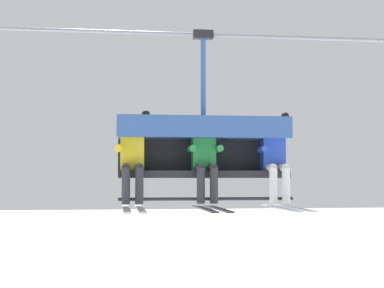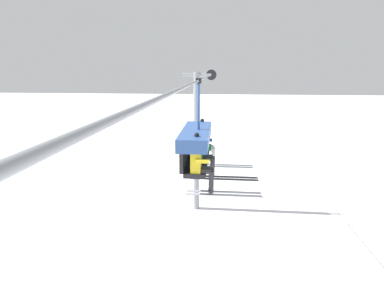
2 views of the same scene
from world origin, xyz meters
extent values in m
cylinder|color=gray|center=(10.43, 0.00, 4.03)|extent=(0.36, 0.36, 8.07)
cylinder|color=gray|center=(10.43, 0.00, 7.92)|extent=(0.16, 1.60, 0.16)
cylinder|color=black|center=(10.43, -0.80, 7.92)|extent=(0.08, 0.56, 0.56)
cylinder|color=gray|center=(1.70, -0.80, 7.92)|extent=(19.45, 0.05, 0.05)
cube|color=#232328|center=(0.93, -0.80, 5.94)|extent=(2.36, 0.48, 0.10)
cube|color=#232328|center=(0.93, -0.52, 6.22)|extent=(2.36, 0.08, 0.45)
cube|color=#335699|center=(0.93, -0.74, 6.59)|extent=(2.41, 0.68, 0.30)
cylinder|color=black|center=(0.93, -1.12, 5.61)|extent=(2.36, 0.04, 0.04)
cylinder|color=#335699|center=(0.93, -0.80, 7.30)|extent=(0.07, 0.07, 1.12)
cube|color=black|center=(0.93, -0.80, 7.92)|extent=(0.28, 0.12, 0.12)
cube|color=yellow|center=(-0.06, -0.82, 6.25)|extent=(0.32, 0.22, 0.52)
sphere|color=silver|center=(-0.06, -0.82, 6.61)|extent=(0.22, 0.22, 0.22)
ellipsoid|color=black|center=(-0.06, -0.92, 6.61)|extent=(0.17, 0.04, 0.08)
cylinder|color=#2D2D33|center=(-0.15, -0.99, 6.03)|extent=(0.11, 0.34, 0.11)
cylinder|color=#2D2D33|center=(0.03, -0.99, 6.03)|extent=(0.11, 0.34, 0.11)
cylinder|color=#2D2D33|center=(-0.15, -1.16, 5.79)|extent=(0.11, 0.11, 0.48)
cylinder|color=#2D2D33|center=(0.03, -1.16, 5.79)|extent=(0.11, 0.11, 0.48)
cube|color=#B2B2BC|center=(-0.15, -1.46, 5.50)|extent=(0.09, 1.70, 0.02)
cube|color=#B2B2BC|center=(0.03, -1.46, 5.50)|extent=(0.09, 1.70, 0.02)
cylinder|color=yellow|center=(-0.25, -0.97, 6.29)|extent=(0.09, 0.30, 0.09)
cylinder|color=yellow|center=(0.13, -0.82, 6.60)|extent=(0.09, 0.09, 0.30)
sphere|color=black|center=(0.13, -0.82, 6.77)|extent=(0.11, 0.11, 0.11)
cube|color=#23843D|center=(0.93, -0.82, 6.25)|extent=(0.32, 0.22, 0.52)
sphere|color=#284C93|center=(0.93, -0.82, 6.61)|extent=(0.22, 0.22, 0.22)
ellipsoid|color=black|center=(0.93, -0.92, 6.61)|extent=(0.17, 0.04, 0.08)
cylinder|color=#2D2D33|center=(0.85, -0.99, 6.03)|extent=(0.11, 0.34, 0.11)
cylinder|color=#2D2D33|center=(1.02, -0.99, 6.03)|extent=(0.11, 0.34, 0.11)
cylinder|color=#2D2D33|center=(0.85, -1.16, 5.79)|extent=(0.11, 0.11, 0.48)
cylinder|color=#2D2D33|center=(1.02, -1.16, 5.79)|extent=(0.11, 0.11, 0.48)
cube|color=#232328|center=(0.85, -1.46, 5.50)|extent=(0.09, 1.70, 0.02)
cube|color=#232328|center=(1.02, -1.46, 5.50)|extent=(0.09, 1.70, 0.02)
cylinder|color=#23843D|center=(0.75, -0.97, 6.29)|extent=(0.09, 0.30, 0.09)
cylinder|color=#23843D|center=(1.12, -0.97, 6.29)|extent=(0.09, 0.30, 0.09)
cube|color=#2847B7|center=(1.93, -0.82, 6.25)|extent=(0.32, 0.22, 0.52)
sphere|color=black|center=(1.93, -0.82, 6.61)|extent=(0.22, 0.22, 0.22)
ellipsoid|color=black|center=(1.93, -0.92, 6.61)|extent=(0.17, 0.04, 0.08)
cylinder|color=silver|center=(1.84, -0.99, 6.03)|extent=(0.11, 0.34, 0.11)
cylinder|color=silver|center=(2.01, -0.99, 6.03)|extent=(0.11, 0.34, 0.11)
cylinder|color=silver|center=(1.84, -1.16, 5.79)|extent=(0.11, 0.11, 0.48)
cylinder|color=silver|center=(2.01, -1.16, 5.79)|extent=(0.11, 0.11, 0.48)
cube|color=#B2B2BC|center=(1.84, -1.46, 5.50)|extent=(0.09, 1.70, 0.02)
cube|color=#B2B2BC|center=(2.01, -1.46, 5.50)|extent=(0.09, 1.70, 0.02)
cylinder|color=#2847B7|center=(1.74, -0.97, 6.29)|extent=(0.09, 0.30, 0.09)
cylinder|color=#2847B7|center=(2.11, -0.82, 6.60)|extent=(0.09, 0.09, 0.30)
sphere|color=black|center=(2.11, -0.82, 6.77)|extent=(0.11, 0.11, 0.11)
camera|label=1|loc=(-0.29, -8.91, 5.90)|focal=55.00mm
camera|label=2|loc=(-6.26, -1.32, 8.15)|focal=28.00mm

